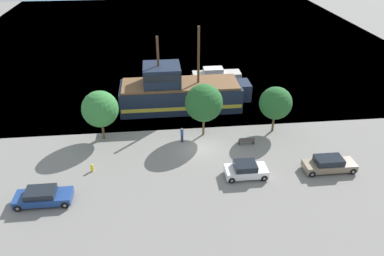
% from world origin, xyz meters
% --- Properties ---
extents(ground_plane, '(160.00, 160.00, 0.00)m').
position_xyz_m(ground_plane, '(0.00, 0.00, 0.00)').
color(ground_plane, gray).
extents(water_surface, '(80.00, 80.00, 0.00)m').
position_xyz_m(water_surface, '(0.00, 44.00, 0.00)').
color(water_surface, teal).
rests_on(water_surface, ground).
extents(pirate_ship, '(15.86, 5.20, 10.06)m').
position_xyz_m(pirate_ship, '(-1.42, 9.48, 2.06)').
color(pirate_ship, '#192338').
rests_on(pirate_ship, water_surface).
extents(moored_boat_dockside, '(6.95, 2.27, 1.77)m').
position_xyz_m(moored_boat_dockside, '(4.59, 18.01, 0.69)').
color(moored_boat_dockside, '#B7B2A8').
rests_on(moored_boat_dockside, water_surface).
extents(parked_car_curb_front, '(4.63, 1.94, 1.35)m').
position_xyz_m(parked_car_curb_front, '(-14.01, -7.12, 0.68)').
color(parked_car_curb_front, navy).
rests_on(parked_car_curb_front, ground_plane).
extents(parked_car_curb_mid, '(4.81, 1.84, 1.44)m').
position_xyz_m(parked_car_curb_mid, '(11.45, -5.26, 0.71)').
color(parked_car_curb_mid, '#7F705B').
rests_on(parked_car_curb_mid, ground_plane).
extents(parked_car_curb_rear, '(3.83, 1.95, 1.44)m').
position_xyz_m(parked_car_curb_rear, '(3.52, -5.32, 0.71)').
color(parked_car_curb_rear, white).
rests_on(parked_car_curb_rear, ground_plane).
extents(fire_hydrant, '(0.42, 0.25, 0.76)m').
position_xyz_m(fire_hydrant, '(-10.55, -3.01, 0.41)').
color(fire_hydrant, yellow).
rests_on(fire_hydrant, ground_plane).
extents(bench_promenade_east, '(1.66, 0.45, 0.85)m').
position_xyz_m(bench_promenade_east, '(4.90, 0.08, 0.44)').
color(bench_promenade_east, '#4C4742').
rests_on(bench_promenade_east, ground_plane).
extents(pedestrian_walking_near, '(0.32, 0.32, 1.67)m').
position_xyz_m(pedestrian_walking_near, '(-1.76, 1.29, 0.84)').
color(pedestrian_walking_near, '#232838').
rests_on(pedestrian_walking_near, ground_plane).
extents(tree_row_east, '(3.79, 3.79, 5.43)m').
position_xyz_m(tree_row_east, '(-10.06, 2.88, 3.53)').
color(tree_row_east, brown).
rests_on(tree_row_east, ground_plane).
extents(tree_row_mideast, '(3.99, 3.99, 5.84)m').
position_xyz_m(tree_row_mideast, '(0.68, 2.56, 3.84)').
color(tree_row_mideast, brown).
rests_on(tree_row_mideast, ground_plane).
extents(tree_row_midwest, '(3.52, 3.52, 5.18)m').
position_xyz_m(tree_row_midwest, '(8.42, 2.54, 3.41)').
color(tree_row_midwest, brown).
rests_on(tree_row_midwest, ground_plane).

